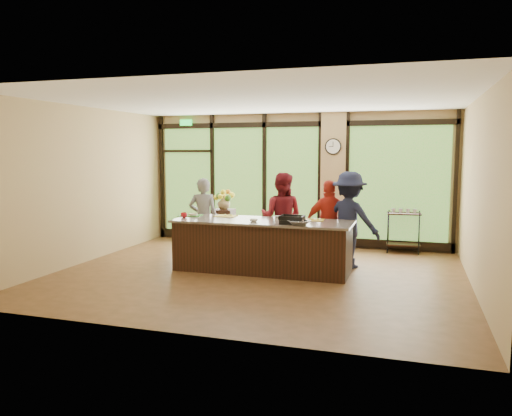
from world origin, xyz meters
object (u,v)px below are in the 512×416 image
Objects in this scene: island_base at (262,247)px; cook_right at (349,220)px; flower_stand at (224,229)px; roasting_pan at (292,222)px; cook_left at (203,218)px; bar_cart at (404,226)px.

cook_right is at bearing 26.43° from island_base.
island_base is at bearing -53.14° from flower_stand.
cook_right is 4.44× the size of roasting_pan.
cook_left reaches higher than bar_cart.
roasting_pan reaches higher than flower_stand.
cook_left is at bearing -160.03° from bar_cart.
cook_right is at bearing 167.17° from cook_left.
roasting_pan is at bearing -24.03° from island_base.
island_base is 1.65m from cook_left.
bar_cart is (1.79, 2.72, -0.39)m from roasting_pan.
flower_stand is at bearing 131.10° from roasting_pan.
cook_right reaches higher than cook_left.
roasting_pan is (2.06, -0.97, 0.15)m from cook_left.
island_base is 7.74× the size of roasting_pan.
cook_left is 1.08m from flower_stand.
roasting_pan is 0.42× the size of bar_cart.
cook_left is 0.91× the size of cook_right.
cook_right is 2.00m from bar_cart.
flower_stand is at bearing -2.76° from cook_right.
island_base is at bearing 151.66° from roasting_pan.
bar_cart is at bearing 52.39° from roasting_pan.
cook_left is 4.23m from bar_cart.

